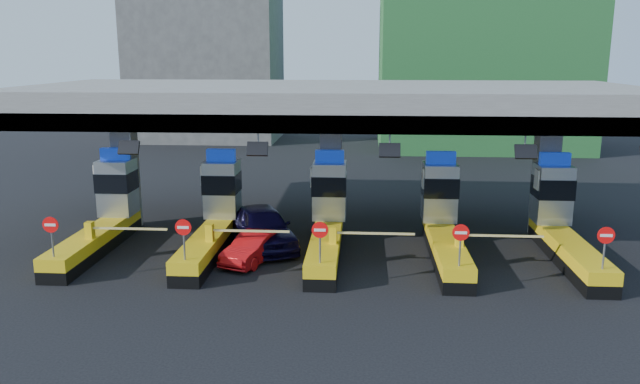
{
  "coord_description": "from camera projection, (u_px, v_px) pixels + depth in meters",
  "views": [
    {
      "loc": [
        1.48,
        -26.11,
        8.44
      ],
      "look_at": [
        -0.32,
        0.0,
        2.61
      ],
      "focal_mm": 35.0,
      "sensor_mm": 36.0,
      "label": 1
    }
  ],
  "objects": [
    {
      "name": "toll_lane_right",
      "position": [
        443.0,
        220.0,
        26.99
      ],
      "size": [
        4.43,
        8.0,
        4.16
      ],
      "color": "black",
      "rests_on": "ground"
    },
    {
      "name": "toll_canopy",
      "position": [
        331.0,
        104.0,
        28.82
      ],
      "size": [
        28.0,
        12.09,
        7.0
      ],
      "color": "slate",
      "rests_on": "ground"
    },
    {
      "name": "toll_lane_far_right",
      "position": [
        561.0,
        222.0,
        26.66
      ],
      "size": [
        4.43,
        8.0,
        4.16
      ],
      "color": "black",
      "rests_on": "ground"
    },
    {
      "name": "ground",
      "position": [
        327.0,
        250.0,
        27.36
      ],
      "size": [
        120.0,
        120.0,
        0.0
      ],
      "primitive_type": "plane",
      "color": "black",
      "rests_on": "ground"
    },
    {
      "name": "toll_lane_far_left",
      "position": [
        106.0,
        214.0,
        27.99
      ],
      "size": [
        4.43,
        8.0,
        4.16
      ],
      "color": "black",
      "rests_on": "ground"
    },
    {
      "name": "toll_lane_center",
      "position": [
        328.0,
        218.0,
        27.32
      ],
      "size": [
        4.43,
        8.0,
        4.16
      ],
      "color": "black",
      "rests_on": "ground"
    },
    {
      "name": "bg_building_concrete",
      "position": [
        207.0,
        48.0,
        61.39
      ],
      "size": [
        14.0,
        10.0,
        18.0
      ],
      "primitive_type": "cube",
      "color": "#4C4C49",
      "rests_on": "ground"
    },
    {
      "name": "toll_lane_left",
      "position": [
        215.0,
        216.0,
        27.66
      ],
      "size": [
        4.43,
        8.0,
        4.16
      ],
      "color": "black",
      "rests_on": "ground"
    },
    {
      "name": "red_car",
      "position": [
        254.0,
        247.0,
        25.77
      ],
      "size": [
        2.5,
        3.9,
        1.22
      ],
      "primitive_type": "imported",
      "rotation": [
        0.0,
        0.0,
        -0.36
      ],
      "color": "red",
      "rests_on": "ground"
    },
    {
      "name": "van",
      "position": [
        263.0,
        227.0,
        27.62
      ],
      "size": [
        4.16,
        5.8,
        1.84
      ],
      "primitive_type": "imported",
      "rotation": [
        0.0,
        0.0,
        0.42
      ],
      "color": "black",
      "rests_on": "ground"
    }
  ]
}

